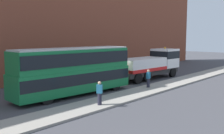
# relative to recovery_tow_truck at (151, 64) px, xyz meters

# --- Properties ---
(ground_plane) EXTENTS (120.00, 120.00, 0.00)m
(ground_plane) POSITION_rel_recovery_tow_truck_xyz_m (-5.66, 0.54, -1.76)
(ground_plane) COLOR #424247
(near_kerb) EXTENTS (60.00, 2.80, 0.15)m
(near_kerb) POSITION_rel_recovery_tow_truck_xyz_m (-5.66, -3.66, -1.68)
(near_kerb) COLOR gray
(near_kerb) RESTS_ON ground_plane
(building_facade) EXTENTS (60.00, 1.50, 16.00)m
(building_facade) POSITION_rel_recovery_tow_truck_xyz_m (-5.66, 8.17, 6.31)
(building_facade) COLOR brown
(building_facade) RESTS_ON ground_plane
(recovery_tow_truck) EXTENTS (10.22, 3.24, 3.67)m
(recovery_tow_truck) POSITION_rel_recovery_tow_truck_xyz_m (0.00, 0.00, 0.00)
(recovery_tow_truck) COLOR #2D2D2D
(recovery_tow_truck) RESTS_ON ground_plane
(double_decker_bus) EXTENTS (11.16, 3.29, 4.06)m
(double_decker_bus) POSITION_rel_recovery_tow_truck_xyz_m (-11.83, 0.03, 0.47)
(double_decker_bus) COLOR #146B38
(double_decker_bus) RESTS_ON ground_plane
(pedestrian_onlooker) EXTENTS (0.42, 0.48, 1.71)m
(pedestrian_onlooker) POSITION_rel_recovery_tow_truck_xyz_m (-13.07, -4.19, -0.77)
(pedestrian_onlooker) COLOR #232333
(pedestrian_onlooker) RESTS_ON near_kerb
(pedestrian_bystander) EXTENTS (0.42, 0.33, 1.71)m
(pedestrian_bystander) POSITION_rel_recovery_tow_truck_xyz_m (-5.34, -3.16, -0.77)
(pedestrian_bystander) COLOR #232333
(pedestrian_bystander) RESTS_ON near_kerb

